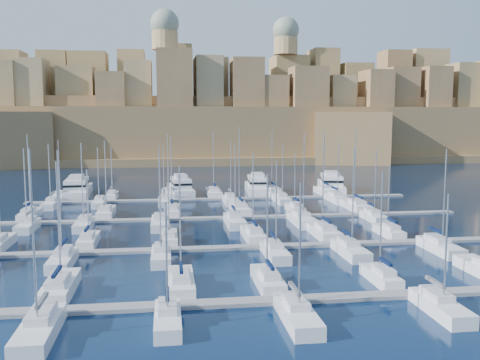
{
  "coord_description": "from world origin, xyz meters",
  "views": [
    {
      "loc": [
        -11.99,
        -84.6,
        18.57
      ],
      "look_at": [
        0.46,
        6.0,
        7.55
      ],
      "focal_mm": 40.0,
      "sensor_mm": 36.0,
      "label": 1
    }
  ],
  "objects": [
    {
      "name": "motor_yacht_c",
      "position": [
        9.57,
        41.5,
        1.73
      ],
      "size": [
        6.32,
        16.99,
        5.25
      ],
      "color": "white",
      "rests_on": "ground"
    },
    {
      "name": "sailboat_27",
      "position": [
        1.8,
        16.24,
        0.78
      ],
      "size": [
        3.22,
        10.73,
        16.77
      ],
      "color": "white",
      "rests_on": "ground"
    },
    {
      "name": "sailboat_37",
      "position": [
        -24.34,
        36.68,
        0.72
      ],
      "size": [
        2.27,
        7.56,
        12.08
      ],
      "color": "white",
      "rests_on": "ground"
    },
    {
      "name": "motor_yacht_a",
      "position": [
        -32.81,
        42.36,
        1.73
      ],
      "size": [
        6.53,
        18.72,
        5.25
      ],
      "color": "white",
      "rests_on": "ground"
    },
    {
      "name": "sailboat_30",
      "position": [
        -34.67,
        4.91,
        0.74
      ],
      "size": [
        2.52,
        8.39,
        13.69
      ],
      "color": "white",
      "rests_on": "ground"
    },
    {
      "name": "sailboat_16",
      "position": [
        11.88,
        -5.92,
        0.77
      ],
      "size": [
        3.12,
        10.4,
        15.72
      ],
      "color": "white",
      "rests_on": "ground"
    },
    {
      "name": "pontoon_mid_near",
      "position": [
        0.0,
        -12.0,
        0.2
      ],
      "size": [
        84.0,
        2.0,
        0.4
      ],
      "primitive_type": "cube",
      "color": "slate",
      "rests_on": "ground"
    },
    {
      "name": "sailboat_19",
      "position": [
        -25.09,
        -17.29,
        0.75
      ],
      "size": [
        2.64,
        8.8,
        14.75
      ],
      "color": "white",
      "rests_on": "ground"
    },
    {
      "name": "sailboat_42",
      "position": [
        -35.46,
        26.83,
        0.73
      ],
      "size": [
        2.56,
        8.55,
        13.27
      ],
      "color": "white",
      "rests_on": "ground"
    },
    {
      "name": "sailboat_7",
      "position": [
        -22.86,
        -39.62,
        0.77
      ],
      "size": [
        2.84,
        9.47,
        16.26
      ],
      "color": "white",
      "rests_on": "ground"
    },
    {
      "name": "sailboat_21",
      "position": [
        1.94,
        -17.19,
        0.73
      ],
      "size": [
        2.58,
        8.6,
        13.1
      ],
      "color": "white",
      "rests_on": "ground"
    },
    {
      "name": "sailboat_2",
      "position": [
        -10.7,
        -28.54,
        0.74
      ],
      "size": [
        2.74,
        9.14,
        13.59
      ],
      "color": "white",
      "rests_on": "ground"
    },
    {
      "name": "sailboat_1",
      "position": [
        -23.32,
        -28.31,
        0.75
      ],
      "size": [
        2.88,
        9.62,
        14.17
      ],
      "color": "white",
      "rests_on": "ground"
    },
    {
      "name": "sailboat_3",
      "position": [
        -1.25,
        -28.84,
        0.73
      ],
      "size": [
        2.56,
        8.54,
        12.67
      ],
      "color": "white",
      "rests_on": "ground"
    },
    {
      "name": "sailboat_25",
      "position": [
        -23.32,
        15.55,
        0.75
      ],
      "size": [
        2.8,
        9.33,
        14.39
      ],
      "color": "white",
      "rests_on": "ground"
    },
    {
      "name": "sailboat_36",
      "position": [
        -35.73,
        37.08,
        0.73
      ],
      "size": [
        2.51,
        8.37,
        13.49
      ],
      "color": "white",
      "rests_on": "ground"
    },
    {
      "name": "sailboat_17",
      "position": [
        22.0,
        -7.15,
        0.71
      ],
      "size": [
        2.37,
        7.91,
        11.11
      ],
      "color": "white",
      "rests_on": "ground"
    },
    {
      "name": "sailboat_32",
      "position": [
        -13.27,
        4.22,
        0.75
      ],
      "size": [
        2.94,
        9.79,
        14.04
      ],
      "color": "white",
      "rests_on": "ground"
    },
    {
      "name": "sailboat_9",
      "position": [
        -0.54,
        -39.35,
        0.73
      ],
      "size": [
        2.68,
        8.93,
        13.09
      ],
      "color": "white",
      "rests_on": "ground"
    },
    {
      "name": "sailboat_43",
      "position": [
        -25.95,
        27.11,
        0.72
      ],
      "size": [
        2.4,
        7.99,
        12.44
      ],
      "color": "white",
      "rests_on": "ground"
    },
    {
      "name": "sailboat_20",
      "position": [
        -12.93,
        -17.01,
        0.74
      ],
      "size": [
        2.47,
        8.24,
        13.69
      ],
      "color": "white",
      "rests_on": "ground"
    },
    {
      "name": "sailboat_40",
      "position": [
        12.56,
        38.05,
        0.77
      ],
      "size": [
        3.11,
        10.36,
        15.37
      ],
      "color": "white",
      "rests_on": "ground"
    },
    {
      "name": "sailboat_45",
      "position": [
        1.26,
        26.71,
        0.74
      ],
      "size": [
        2.64,
        8.81,
        13.62
      ],
      "color": "white",
      "rests_on": "ground"
    },
    {
      "name": "sailboat_12",
      "position": [
        -35.58,
        -6.95,
        0.73
      ],
      "size": [
        2.5,
        8.32,
        12.78
      ],
      "color": "white",
      "rests_on": "ground"
    },
    {
      "name": "sailboat_28",
      "position": [
        12.46,
        14.92,
        0.71
      ],
      "size": [
        2.41,
        8.05,
        11.72
      ],
      "color": "white",
      "rests_on": "ground"
    },
    {
      "name": "motor_yacht_d",
      "position": [
        28.33,
        42.56,
        1.73
      ],
      "size": [
        9.68,
        19.62,
        5.25
      ],
      "color": "white",
      "rests_on": "ground"
    },
    {
      "name": "pontoon_far",
      "position": [
        0.0,
        32.0,
        0.2
      ],
      "size": [
        84.0,
        2.0,
        0.4
      ],
      "primitive_type": "cube",
      "color": "slate",
      "rests_on": "ground"
    },
    {
      "name": "sailboat_29",
      "position": [
        25.12,
        16.29,
        0.78
      ],
      "size": [
        3.25,
        10.84,
        16.18
      ],
      "color": "white",
      "rests_on": "ground"
    },
    {
      "name": "motor_yacht_b",
      "position": [
        -8.89,
        41.04,
        1.73
      ],
      "size": [
        6.3,
        16.1,
        5.25
      ],
      "color": "white",
      "rests_on": "ground"
    },
    {
      "name": "sailboat_33",
      "position": [
        -0.7,
        4.29,
        0.75
      ],
      "size": [
        2.9,
        9.66,
        14.35
      ],
      "color": "white",
      "rests_on": "ground"
    },
    {
      "name": "sailboat_34",
      "position": [
        10.99,
        3.73,
        0.78
      ],
      "size": [
        3.24,
        10.79,
        15.95
      ],
      "color": "white",
      "rests_on": "ground"
    },
    {
      "name": "sailboat_31",
      "position": [
        -25.71,
        4.82,
        0.75
      ],
      "size": [
        2.58,
        8.59,
        14.46
      ],
      "color": "white",
      "rests_on": "ground"
    },
    {
      "name": "sailboat_10",
      "position": [
        13.33,
        -39.11,
        0.72
      ],
      "size": [
        2.53,
        8.44,
        11.79
      ],
      "color": "white",
      "rests_on": "ground"
    },
    {
      "name": "sailboat_38",
      "position": [
        -11.79,
        37.89,
        0.76
      ],
      "size": [
        3.01,
        10.03,
        14.86
      ],
      "color": "white",
      "rests_on": "ground"
    },
    {
      "name": "pontoon_near",
      "position": [
        0.0,
        -34.0,
        0.2
      ],
      "size": [
        84.0,
        2.0,
        0.4
      ],
      "primitive_type": "cube",
      "color": "slate",
      "rests_on": "ground"
    },
    {
      "name": "sailboat_15",
      "position": [
        0.77,
        -6.57,
        0.74
      ],
      "size": [
        2.73,
        9.09,
        13.34
      ],
      "color": "white",
      "rests_on": "ground"
    },
    {
      "name": "ground",
      "position": [
        0.0,
        0.0,
        0.0
      ],
      "size": [
        600.0,
        600.0,
        0.0
      ],
      "primitive_type": "plane",
      "color": "black",
      "rests_on": "ground"
    },
    {
      "name": "sailboat_23",
      "position": [
        24.92,
        -17.48,
        0.75
      ],
      "size": [
        2.76,
        9.19,
        14.45
      ],
      "color": "white",
      "rests_on": "ground"
    },
    {
      "name": "pontoon_mid_far",
      "position": [
        0.0,
        10.0,
        0.2
      ],
      "size": [
        84.0,
        2.0,
        0.4
      ],
      "primitive_type": "cube",
      "color": "slate",
      "rests_on": "ground"
    },
    {
      "name": "sailboat_46",
      "position": [
        12.38,
        26.67,
        0.73
      ],
      "size": [
        2.67,
        8.89,
        12.85
      ],
      "color": "white",
      "rests_on": "ground"
    },
    {
      "name": "sailboat_26",
      "position": [
        -11.2,
        15.57,
        0.76
      ],
      "size": [
        2.81,
        9.38,
        15.22
      ],
      "color": "white",
      "rests_on": "ground"
    },
    {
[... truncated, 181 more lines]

